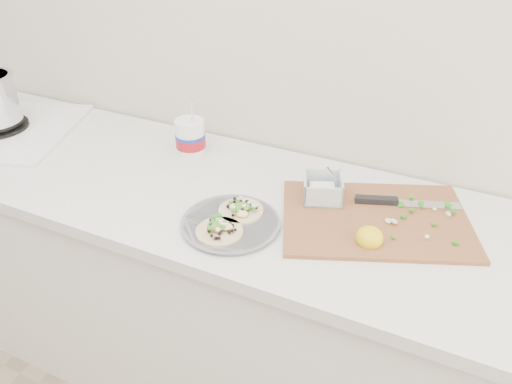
% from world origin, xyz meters
% --- Properties ---
extents(counter, '(2.44, 0.66, 0.90)m').
position_xyz_m(counter, '(0.00, 1.43, 0.45)').
color(counter, silver).
rests_on(counter, ground).
extents(taco_plate, '(0.27, 0.27, 0.04)m').
position_xyz_m(taco_plate, '(0.21, 1.27, 0.92)').
color(taco_plate, slate).
rests_on(taco_plate, counter).
extents(tub, '(0.10, 0.10, 0.23)m').
position_xyz_m(tub, '(-0.11, 1.58, 0.97)').
color(tub, white).
rests_on(tub, counter).
extents(cutboard, '(0.61, 0.52, 0.08)m').
position_xyz_m(cutboard, '(0.55, 1.47, 0.92)').
color(cutboard, brown).
rests_on(cutboard, counter).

